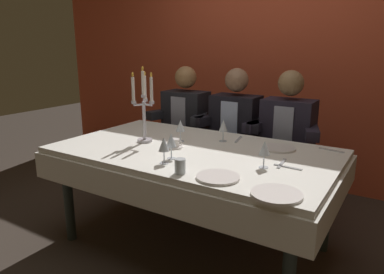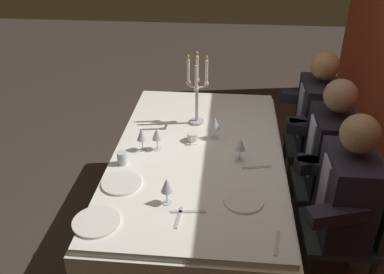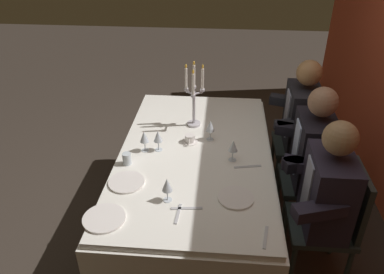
# 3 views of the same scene
# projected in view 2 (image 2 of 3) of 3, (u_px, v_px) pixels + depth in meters

# --- Properties ---
(ground_plane) EXTENTS (12.00, 12.00, 0.00)m
(ground_plane) POSITION_uv_depth(u_px,v_px,m) (197.00, 235.00, 3.17)
(ground_plane) COLOR #393028
(dining_table) EXTENTS (1.94, 1.14, 0.74)m
(dining_table) POSITION_uv_depth(u_px,v_px,m) (198.00, 166.00, 2.86)
(dining_table) COLOR white
(dining_table) RESTS_ON ground_plane
(candelabra) EXTENTS (0.15, 0.17, 0.55)m
(candelabra) POSITION_uv_depth(u_px,v_px,m) (197.00, 93.00, 3.03)
(candelabra) COLOR silver
(candelabra) RESTS_ON dining_table
(dinner_plate_0) EXTENTS (0.24, 0.24, 0.01)m
(dinner_plate_0) POSITION_uv_depth(u_px,v_px,m) (122.00, 183.00, 2.48)
(dinner_plate_0) COLOR white
(dinner_plate_0) RESTS_ON dining_table
(dinner_plate_1) EXTENTS (0.22, 0.22, 0.01)m
(dinner_plate_1) POSITION_uv_depth(u_px,v_px,m) (243.00, 201.00, 2.34)
(dinner_plate_1) COLOR white
(dinner_plate_1) RESTS_ON dining_table
(dinner_plate_2) EXTENTS (0.25, 0.25, 0.01)m
(dinner_plate_2) POSITION_uv_depth(u_px,v_px,m) (96.00, 222.00, 2.19)
(dinner_plate_2) COLOR white
(dinner_plate_2) RESTS_ON dining_table
(wine_glass_0) EXTENTS (0.07, 0.07, 0.16)m
(wine_glass_0) POSITION_uv_depth(u_px,v_px,m) (142.00, 135.00, 2.76)
(wine_glass_0) COLOR silver
(wine_glass_0) RESTS_ON dining_table
(wine_glass_1) EXTENTS (0.07, 0.07, 0.16)m
(wine_glass_1) POSITION_uv_depth(u_px,v_px,m) (167.00, 186.00, 2.28)
(wine_glass_1) COLOR silver
(wine_glass_1) RESTS_ON dining_table
(wine_glass_2) EXTENTS (0.07, 0.07, 0.16)m
(wine_glass_2) POSITION_uv_depth(u_px,v_px,m) (157.00, 135.00, 2.77)
(wine_glass_2) COLOR silver
(wine_glass_2) RESTS_ON dining_table
(wine_glass_3) EXTENTS (0.07, 0.07, 0.16)m
(wine_glass_3) POSITION_uv_depth(u_px,v_px,m) (240.00, 145.00, 2.65)
(wine_glass_3) COLOR silver
(wine_glass_3) RESTS_ON dining_table
(wine_glass_4) EXTENTS (0.07, 0.07, 0.16)m
(wine_glass_4) POSITION_uv_depth(u_px,v_px,m) (215.00, 124.00, 2.90)
(wine_glass_4) COLOR silver
(wine_glass_4) RESTS_ON dining_table
(water_tumbler_0) EXTENTS (0.06, 0.06, 0.09)m
(water_tumbler_0) POSITION_uv_depth(u_px,v_px,m) (122.00, 158.00, 2.65)
(water_tumbler_0) COLOR silver
(water_tumbler_0) RESTS_ON dining_table
(coffee_cup_0) EXTENTS (0.13, 0.12, 0.06)m
(coffee_cup_0) POSITION_uv_depth(u_px,v_px,m) (192.00, 137.00, 2.91)
(coffee_cup_0) COLOR white
(coffee_cup_0) RESTS_ON dining_table
(knife_0) EXTENTS (0.04, 0.19, 0.01)m
(knife_0) POSITION_uv_depth(u_px,v_px,m) (189.00, 212.00, 2.27)
(knife_0) COLOR #B7B7BC
(knife_0) RESTS_ON dining_table
(knife_1) EXTENTS (0.06, 0.19, 0.01)m
(knife_1) POSITION_uv_depth(u_px,v_px,m) (257.00, 167.00, 2.63)
(knife_1) COLOR #B7B7BC
(knife_1) RESTS_ON dining_table
(fork_2) EXTENTS (0.17, 0.05, 0.01)m
(fork_2) POSITION_uv_depth(u_px,v_px,m) (277.00, 243.00, 2.06)
(fork_2) COLOR #B7B7BC
(fork_2) RESTS_ON dining_table
(spoon_3) EXTENTS (0.17, 0.03, 0.01)m
(spoon_3) POSITION_uv_depth(u_px,v_px,m) (179.00, 218.00, 2.22)
(spoon_3) COLOR #B7B7BC
(spoon_3) RESTS_ON dining_table
(seated_diner_0) EXTENTS (0.63, 0.48, 1.24)m
(seated_diner_0) POSITION_uv_depth(u_px,v_px,m) (318.00, 114.00, 3.29)
(seated_diner_0) COLOR #262F2D
(seated_diner_0) RESTS_ON ground_plane
(seated_diner_1) EXTENTS (0.63, 0.48, 1.24)m
(seated_diner_1) POSITION_uv_depth(u_px,v_px,m) (331.00, 150.00, 2.82)
(seated_diner_1) COLOR #262F2D
(seated_diner_1) RESTS_ON ground_plane
(seated_diner_2) EXTENTS (0.63, 0.48, 1.24)m
(seated_diner_2) POSITION_uv_depth(u_px,v_px,m) (347.00, 195.00, 2.41)
(seated_diner_2) COLOR #262F2D
(seated_diner_2) RESTS_ON ground_plane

